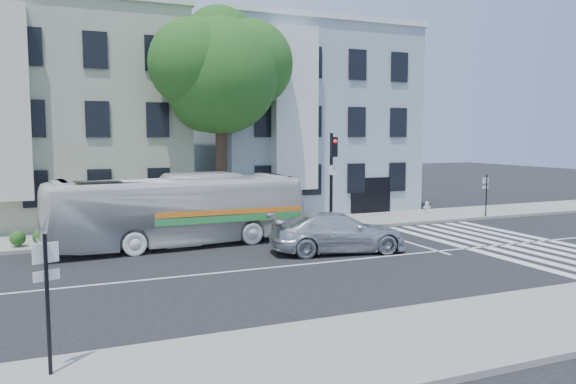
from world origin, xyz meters
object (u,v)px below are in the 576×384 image
fire_hydrant (427,207)px  near_sign_pole (47,286)px  sedan (338,232)px  bus (178,210)px  traffic_signal (332,167)px

fire_hydrant → near_sign_pole: 25.08m
sedan → near_sign_pole: 13.53m
sedan → near_sign_pole: size_ratio=2.04×
bus → traffic_signal: (7.87, 1.19, 1.56)m
bus → sedan: size_ratio=1.99×
bus → near_sign_pole: size_ratio=4.06×
bus → sedan: (5.57, -3.72, -0.72)m
sedan → fire_hydrant: (9.38, 6.75, -0.26)m
traffic_signal → bus: bearing=-164.0°
fire_hydrant → sedan: bearing=-144.3°
bus → traffic_signal: 8.11m
bus → sedan: bus is taller
traffic_signal → near_sign_pole: 18.55m
traffic_signal → sedan: bearing=-107.7°
near_sign_pole → traffic_signal: bearing=24.7°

